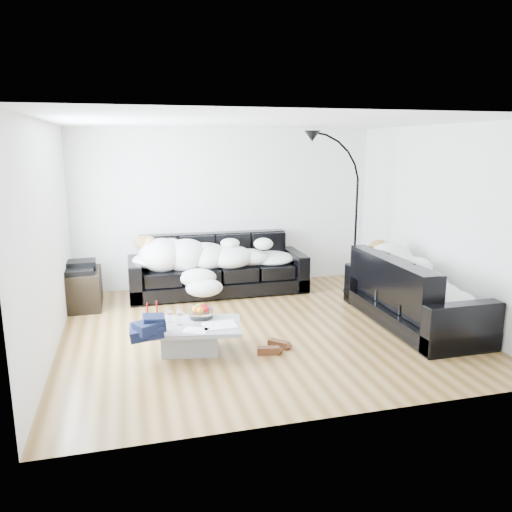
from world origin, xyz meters
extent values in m
plane|color=brown|center=(0.00, 0.00, 0.00)|extent=(5.00, 5.00, 0.00)
cube|color=silver|center=(0.00, 2.25, 1.30)|extent=(5.00, 0.02, 2.60)
cube|color=silver|center=(-2.50, 0.00, 1.30)|extent=(0.02, 4.50, 2.60)
cube|color=silver|center=(2.50, 0.00, 1.30)|extent=(0.02, 4.50, 2.60)
plane|color=white|center=(0.00, 0.00, 2.60)|extent=(5.00, 5.00, 0.00)
cube|color=black|center=(-0.25, 1.76, 0.46)|extent=(2.79, 0.97, 0.91)
cube|color=black|center=(1.99, -0.31, 0.45)|extent=(0.96, 2.24, 0.91)
ellipsoid|color=#0A4647|center=(1.93, 0.38, 0.72)|extent=(0.42, 0.38, 0.20)
cube|color=#939699|center=(-0.99, -0.52, 0.17)|extent=(1.25, 0.86, 0.34)
cylinder|color=white|center=(-0.83, -0.33, 0.42)|extent=(0.31, 0.31, 0.17)
cylinder|color=white|center=(-1.20, -0.40, 0.41)|extent=(0.08, 0.08, 0.15)
cylinder|color=white|center=(-1.33, -0.49, 0.41)|extent=(0.07, 0.07, 0.16)
cylinder|color=white|center=(-1.11, -0.53, 0.43)|extent=(0.08, 0.08, 0.19)
cylinder|color=maroon|center=(-1.45, -0.32, 0.45)|extent=(0.05, 0.05, 0.23)
cylinder|color=maroon|center=(-1.34, -0.30, 0.45)|extent=(0.05, 0.05, 0.24)
cube|color=silver|center=(-0.67, -0.63, 0.34)|extent=(0.38, 0.30, 0.01)
cube|color=silver|center=(-0.96, -0.74, 0.34)|extent=(0.32, 0.29, 0.01)
cube|color=black|center=(-2.32, 1.51, 0.27)|extent=(0.55, 0.80, 0.55)
cube|color=black|center=(-2.32, 1.51, 0.61)|extent=(0.46, 0.37, 0.13)
camera|label=1|loc=(-1.61, -5.90, 2.33)|focal=35.00mm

